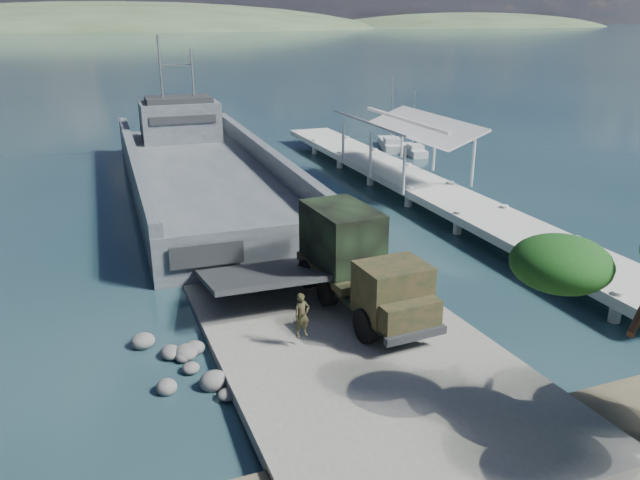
% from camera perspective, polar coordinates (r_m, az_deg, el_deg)
% --- Properties ---
extents(ground, '(1400.00, 1400.00, 0.00)m').
position_cam_1_polar(ground, '(24.58, 2.45, -9.82)').
color(ground, '#1C3B44').
rests_on(ground, ground).
extents(boat_ramp, '(10.00, 18.00, 0.50)m').
position_cam_1_polar(boat_ramp, '(23.67, 3.44, -10.41)').
color(boat_ramp, slate).
rests_on(boat_ramp, ground).
extents(shoreline_rocks, '(3.20, 5.60, 0.90)m').
position_cam_1_polar(shoreline_rocks, '(23.58, -12.33, -11.72)').
color(shoreline_rocks, '#5D5D5A').
rests_on(shoreline_rocks, ground).
extents(distant_headlands, '(1000.00, 240.00, 48.00)m').
position_cam_1_polar(distant_headlands, '(582.63, -15.98, 18.00)').
color(distant_headlands, '#364B2F').
rests_on(distant_headlands, ground).
extents(pier, '(6.40, 44.00, 6.10)m').
position_cam_1_polar(pier, '(45.24, 8.27, 6.18)').
color(pier, '#AAAAA0').
rests_on(pier, ground).
extents(landing_craft, '(10.87, 38.99, 11.50)m').
position_cam_1_polar(landing_craft, '(45.86, -10.66, 5.37)').
color(landing_craft, '#40484C').
rests_on(landing_craft, ground).
extents(military_truck, '(3.20, 8.58, 3.91)m').
position_cam_1_polar(military_truck, '(26.14, 3.43, -2.00)').
color(military_truck, black).
rests_on(military_truck, boat_ramp).
extents(soldier, '(0.68, 0.50, 1.71)m').
position_cam_1_polar(soldier, '(23.35, -1.66, -7.74)').
color(soldier, black).
rests_on(soldier, boat_ramp).
extents(sailboat_near, '(2.13, 4.95, 5.84)m').
position_cam_1_polar(sailboat_near, '(59.08, 8.46, 8.11)').
color(sailboat_near, '#BBBBBB').
rests_on(sailboat_near, ground).
extents(sailboat_far, '(3.36, 5.97, 6.98)m').
position_cam_1_polar(sailboat_far, '(61.14, 6.46, 8.65)').
color(sailboat_far, '#BBBBBB').
rests_on(sailboat_far, ground).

